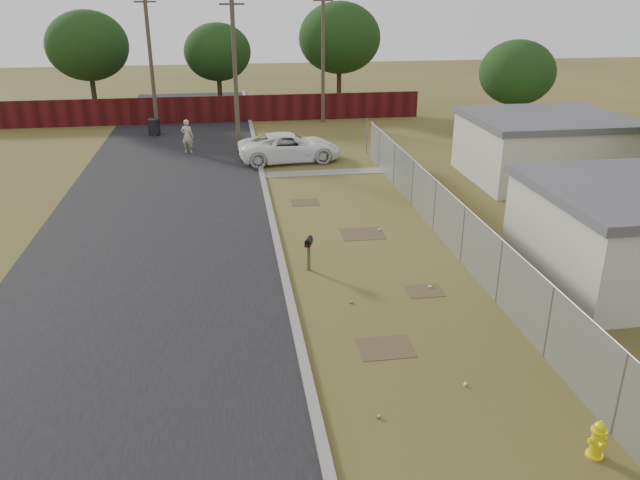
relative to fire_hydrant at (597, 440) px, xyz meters
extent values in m
plane|color=brown|center=(-2.38, 9.57, -0.41)|extent=(120.00, 120.00, 0.00)
cube|color=black|center=(-9.88, 17.57, -0.40)|extent=(9.00, 60.00, 0.02)
cube|color=gray|center=(-5.38, 17.57, -0.35)|extent=(0.25, 60.00, 0.12)
cube|color=gray|center=(-2.38, 21.07, -0.39)|extent=(6.20, 1.00, 0.03)
cylinder|color=gray|center=(0.72, 0.57, 0.59)|extent=(0.06, 0.06, 2.00)
cylinder|color=gray|center=(0.72, 3.57, 0.59)|extent=(0.06, 0.06, 2.00)
cylinder|color=gray|center=(0.72, 6.57, 0.59)|extent=(0.06, 0.06, 2.00)
cylinder|color=gray|center=(0.72, 9.57, 0.59)|extent=(0.06, 0.06, 2.00)
cylinder|color=gray|center=(0.72, 12.57, 0.59)|extent=(0.06, 0.06, 2.00)
cylinder|color=gray|center=(0.72, 15.57, 0.59)|extent=(0.06, 0.06, 2.00)
cylinder|color=gray|center=(0.72, 18.57, 0.59)|extent=(0.06, 0.06, 2.00)
cylinder|color=gray|center=(0.72, 21.57, 0.59)|extent=(0.06, 0.06, 2.00)
cylinder|color=gray|center=(0.72, 24.57, 0.59)|extent=(0.06, 0.06, 2.00)
cylinder|color=gray|center=(0.72, 10.57, 1.59)|extent=(0.04, 26.00, 0.04)
cube|color=gray|center=(0.72, 10.57, 0.59)|extent=(0.01, 26.00, 2.00)
cube|color=black|center=(0.78, 10.57, -0.11)|extent=(0.03, 26.00, 0.60)
cube|color=#470F10|center=(-8.38, 34.57, 0.49)|extent=(30.00, 0.12, 1.80)
cylinder|color=#4E4434|center=(-6.38, 25.57, 4.09)|extent=(0.24, 0.24, 9.00)
cube|color=#4E4434|center=(-6.38, 25.57, 7.49)|extent=(1.30, 0.10, 0.10)
cylinder|color=#4E4434|center=(-11.38, 31.57, 4.09)|extent=(0.24, 0.24, 9.00)
cube|color=#4E4434|center=(-11.38, 31.57, 7.49)|extent=(1.30, 0.10, 0.10)
cylinder|color=#4E4434|center=(-0.38, 33.57, 4.09)|extent=(0.24, 0.24, 9.00)
cube|color=#4E4434|center=(-0.38, 33.57, 7.49)|extent=(1.30, 0.10, 0.10)
cube|color=beige|center=(8.12, 18.57, 0.99)|extent=(7.00, 6.00, 2.80)
cube|color=#4D4C52|center=(8.12, 18.57, 2.54)|extent=(7.28, 6.24, 0.30)
cylinder|color=#382819|center=(-16.38, 38.57, 1.24)|extent=(0.36, 0.36, 3.30)
ellipsoid|color=black|center=(-16.38, 38.57, 4.47)|extent=(5.70, 5.70, 4.84)
cylinder|color=#382819|center=(-7.38, 39.57, 1.02)|extent=(0.36, 0.36, 2.86)
ellipsoid|color=black|center=(-7.38, 39.57, 3.82)|extent=(4.94, 4.94, 4.20)
cylinder|color=#382819|center=(1.62, 38.57, 1.35)|extent=(0.36, 0.36, 3.52)
ellipsoid|color=black|center=(1.62, 38.57, 4.79)|extent=(6.08, 6.08, 5.17)
cylinder|color=#382819|center=(10.62, 27.57, 0.91)|extent=(0.36, 0.36, 2.64)
ellipsoid|color=black|center=(10.62, 27.57, 3.49)|extent=(4.56, 4.56, 3.88)
cylinder|color=yellow|center=(0.00, 0.01, -0.38)|extent=(0.36, 0.36, 0.06)
cylinder|color=yellow|center=(0.00, 0.01, -0.07)|extent=(0.26, 0.26, 0.59)
cylinder|color=yellow|center=(0.00, 0.01, 0.23)|extent=(0.33, 0.33, 0.05)
sphere|color=yellow|center=(0.00, 0.01, 0.31)|extent=(0.24, 0.24, 0.24)
cylinder|color=yellow|center=(0.00, 0.01, 0.43)|extent=(0.04, 0.04, 0.06)
cylinder|color=yellow|center=(-0.14, 0.00, 0.00)|extent=(0.11, 0.12, 0.11)
cylinder|color=yellow|center=(0.14, 0.01, 0.00)|extent=(0.11, 0.12, 0.11)
cylinder|color=yellow|center=(0.01, -0.14, 0.00)|extent=(0.15, 0.13, 0.14)
cube|color=brown|center=(-4.52, 9.65, 0.07)|extent=(0.11, 0.11, 0.96)
cube|color=black|center=(-4.52, 9.65, 0.59)|extent=(0.33, 0.49, 0.17)
cylinder|color=black|center=(-4.52, 9.65, 0.67)|extent=(0.33, 0.49, 0.17)
cube|color=red|center=(-4.61, 9.41, 0.59)|extent=(0.03, 0.04, 0.10)
imported|color=white|center=(-3.70, 23.63, 0.35)|extent=(5.68, 3.06, 1.52)
imported|color=#C1AC8D|center=(-9.21, 26.25, 0.54)|extent=(0.80, 0.65, 1.89)
cube|color=black|center=(-11.53, 31.14, 0.07)|extent=(0.70, 0.70, 0.96)
cube|color=black|center=(-11.53, 31.14, 0.58)|extent=(0.77, 0.77, 0.08)
cylinder|color=black|center=(-11.29, 30.79, -0.31)|extent=(0.09, 0.21, 0.20)
cylinder|color=white|center=(-1.71, 2.67, -0.37)|extent=(0.12, 0.12, 0.07)
cylinder|color=#A6A6AA|center=(-3.59, 7.14, -0.37)|extent=(0.12, 0.12, 0.07)
cylinder|color=white|center=(-0.94, 7.79, -0.37)|extent=(0.11, 0.09, 0.07)
cylinder|color=#A6A6AA|center=(-4.02, 1.81, -0.37)|extent=(0.12, 0.12, 0.07)
cylinder|color=white|center=(-1.35, 12.86, -0.37)|extent=(0.11, 0.08, 0.07)
camera|label=1|loc=(-6.93, -9.04, 8.38)|focal=35.00mm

